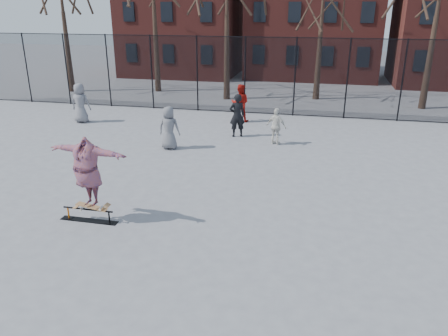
% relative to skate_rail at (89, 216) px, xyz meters
% --- Properties ---
extents(ground, '(100.00, 100.00, 0.00)m').
position_rel_skate_rail_xyz_m(ground, '(3.24, 0.30, -0.14)').
color(ground, slate).
extents(skate_rail, '(1.63, 0.25, 0.36)m').
position_rel_skate_rail_xyz_m(skate_rail, '(0.00, 0.00, 0.00)').
color(skate_rail, black).
rests_on(skate_rail, ground).
extents(skateboard, '(0.91, 0.22, 0.11)m').
position_rel_skate_rail_xyz_m(skateboard, '(0.12, 0.00, 0.27)').
color(skateboard, olive).
rests_on(skateboard, skate_rail).
extents(skater, '(2.35, 0.92, 1.86)m').
position_rel_skate_rail_xyz_m(skater, '(0.12, 0.00, 1.26)').
color(skater, '#5C3688').
rests_on(skater, skateboard).
extents(bystander_grey, '(0.97, 0.66, 1.93)m').
position_rel_skate_rail_xyz_m(bystander_grey, '(-5.67, 9.57, 0.82)').
color(bystander_grey, slate).
rests_on(bystander_grey, ground).
extents(bystander_black, '(0.82, 0.70, 1.90)m').
position_rel_skate_rail_xyz_m(bystander_black, '(2.32, 8.84, 0.81)').
color(bystander_black, black).
rests_on(bystander_black, ground).
extents(bystander_red, '(0.92, 0.73, 1.85)m').
position_rel_skate_rail_xyz_m(bystander_red, '(1.94, 11.50, 0.78)').
color(bystander_red, '#A7150E').
rests_on(bystander_red, ground).
extents(bystander_white, '(0.97, 0.69, 1.53)m').
position_rel_skate_rail_xyz_m(bystander_white, '(4.13, 8.04, 0.63)').
color(bystander_white, silver).
rests_on(bystander_white, ground).
extents(bystander_extra, '(0.87, 0.58, 1.74)m').
position_rel_skate_rail_xyz_m(bystander_extra, '(0.01, 6.49, 0.73)').
color(bystander_extra, slate).
rests_on(bystander_extra, ground).
extents(fence, '(34.03, 0.07, 4.00)m').
position_rel_skate_rail_xyz_m(fence, '(3.22, 13.30, 1.91)').
color(fence, black).
rests_on(fence, ground).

